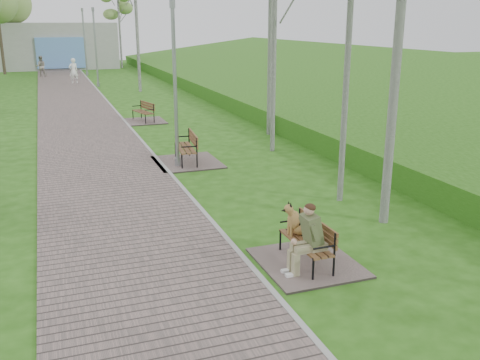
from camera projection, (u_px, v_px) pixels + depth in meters
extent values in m
cube|color=#61544F|center=(82.00, 124.00, 22.12)|extent=(3.50, 67.00, 0.04)
cube|color=#999993|center=(125.00, 122.00, 22.69)|extent=(0.10, 67.00, 0.05)
cube|color=#488E29|center=(386.00, 112.00, 25.27)|extent=(14.00, 70.00, 1.60)
cube|color=#9E9E99|center=(59.00, 46.00, 48.21)|extent=(10.00, 5.00, 4.00)
cube|color=#5F8ED4|center=(61.00, 53.00, 46.01)|extent=(4.00, 0.20, 2.60)
cube|color=#61544F|center=(307.00, 263.00, 9.45)|extent=(1.65, 1.83, 0.04)
cube|color=brown|center=(305.00, 243.00, 9.32)|extent=(0.43, 1.38, 0.04)
cube|color=brown|center=(317.00, 228.00, 9.33)|extent=(0.05, 1.37, 0.30)
cube|color=#61544F|center=(187.00, 162.00, 16.18)|extent=(1.88, 2.09, 0.04)
cube|color=brown|center=(185.00, 148.00, 16.04)|extent=(0.63, 1.61, 0.04)
cube|color=brown|center=(193.00, 138.00, 16.02)|extent=(0.21, 1.56, 0.34)
cube|color=#61544F|center=(145.00, 121.00, 22.83)|extent=(1.67, 1.86, 0.04)
cube|color=brown|center=(143.00, 112.00, 22.70)|extent=(0.74, 1.45, 0.04)
cube|color=brown|center=(147.00, 106.00, 22.75)|extent=(0.37, 1.36, 0.31)
cylinder|color=gray|center=(178.00, 162.00, 15.72)|extent=(0.18, 0.18, 0.27)
cylinder|color=gray|center=(175.00, 90.00, 15.11)|extent=(0.11, 0.11, 4.53)
cylinder|color=gray|center=(172.00, 4.00, 14.45)|extent=(0.16, 0.16, 0.23)
cylinder|color=gray|center=(98.00, 84.00, 35.04)|extent=(0.19, 0.19, 0.29)
cylinder|color=gray|center=(96.00, 49.00, 34.40)|extent=(0.12, 0.12, 4.80)
cylinder|color=gray|center=(93.00, 9.00, 33.70)|extent=(0.17, 0.17, 0.24)
cylinder|color=gray|center=(87.00, 74.00, 42.04)|extent=(0.20, 0.20, 0.29)
cylinder|color=gray|center=(85.00, 44.00, 41.38)|extent=(0.12, 0.12, 4.91)
cylinder|color=gray|center=(82.00, 10.00, 40.67)|extent=(0.18, 0.18, 0.25)
imported|color=white|center=(73.00, 71.00, 36.46)|extent=(0.73, 0.59, 1.72)
imported|color=gray|center=(41.00, 66.00, 40.90)|extent=(0.80, 0.64, 1.59)
cylinder|color=silver|center=(348.00, 50.00, 11.81)|extent=(0.16, 0.16, 7.00)
cylinder|color=silver|center=(271.00, 0.00, 18.93)|extent=(0.17, 0.17, 9.71)
cylinder|color=silver|center=(274.00, 39.00, 16.67)|extent=(0.17, 0.17, 7.16)
cylinder|color=silver|center=(137.00, 20.00, 31.40)|extent=(0.18, 0.18, 8.38)
cylinder|color=silver|center=(120.00, 30.00, 48.16)|extent=(0.16, 0.16, 6.79)
ellipsoid|color=#7CA04D|center=(118.00, 4.00, 47.54)|extent=(2.27, 2.27, 2.99)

